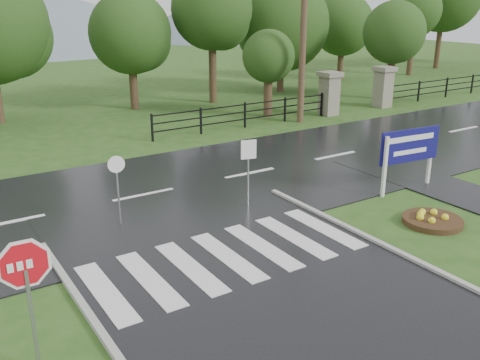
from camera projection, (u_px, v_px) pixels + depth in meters
main_road at (144, 196)px, 16.66m from camera, size 90.00×8.00×0.04m
crosswalk at (228, 256)px, 12.67m from camera, size 6.50×2.80×0.02m
pillar_west at (329, 93)px, 27.72m from camera, size 1.00×1.00×2.24m
pillar_east at (383, 86)px, 29.78m from camera, size 1.00×1.00×2.24m
fence_west at (245, 112)px, 25.17m from camera, size 9.58×0.08×1.20m
hills at (2, 177)px, 67.17m from camera, size 102.00×48.00×48.00m
treeline at (56, 114)px, 28.29m from camera, size 83.20×5.20×10.00m
stop_sign at (26, 276)px, 8.32m from camera, size 1.13×0.09×2.54m
estate_billboard at (410, 149)px, 16.71m from camera, size 2.30×0.30×2.02m
flower_bed at (433, 219)px, 14.61m from camera, size 1.61×1.61×0.32m
reg_sign_small at (248, 160)px, 15.29m from camera, size 0.44×0.15×2.05m
reg_sign_round at (117, 181)px, 14.12m from camera, size 0.46×0.09×1.97m
utility_pole_east at (304, 22)px, 24.97m from camera, size 1.68×0.31×9.43m
entrance_tree_left at (269, 57)px, 26.85m from camera, size 2.66×2.66×4.39m
entrance_tree_right at (394, 33)px, 31.21m from camera, size 3.63×3.63×5.74m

